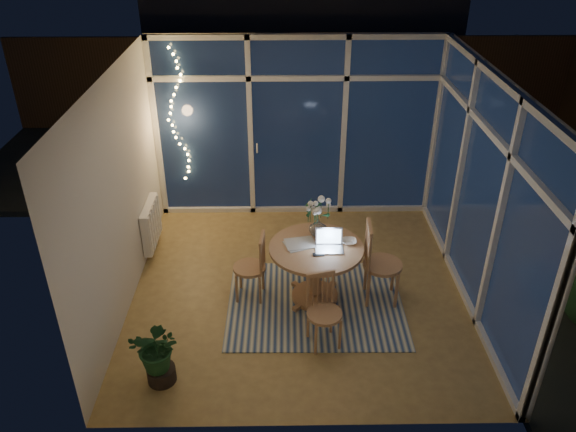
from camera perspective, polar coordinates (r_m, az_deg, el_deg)
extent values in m
plane|color=olive|center=(6.85, 1.33, -7.47)|extent=(4.00, 4.00, 0.00)
plane|color=silver|center=(5.66, 1.64, 13.93)|extent=(4.00, 4.00, 0.00)
cube|color=silver|center=(7.97, 0.93, 8.92)|extent=(4.00, 0.04, 2.60)
cube|color=silver|center=(4.48, 2.43, -9.83)|extent=(4.00, 0.04, 2.60)
cube|color=silver|center=(6.39, -16.78, 1.98)|extent=(0.04, 4.00, 2.60)
cube|color=silver|center=(6.53, 19.29, 2.20)|extent=(0.04, 4.00, 2.60)
cube|color=silver|center=(7.93, 0.94, 8.82)|extent=(4.00, 0.10, 2.60)
cube|color=silver|center=(6.52, 18.96, 2.20)|extent=(0.10, 4.00, 2.60)
cube|color=white|center=(7.56, -13.75, -0.82)|extent=(0.10, 0.70, 0.58)
cube|color=black|center=(11.28, 2.99, 7.96)|extent=(12.00, 6.00, 0.10)
cube|color=#3C2A16|center=(11.41, 0.39, 13.37)|extent=(11.00, 0.08, 1.80)
sphere|color=#173316|center=(9.60, -4.18, 7.14)|extent=(0.90, 0.90, 0.90)
cube|color=beige|center=(6.64, 2.79, -8.84)|extent=(2.04, 1.64, 0.01)
cylinder|color=#AA6E4D|center=(6.50, 2.81, -5.83)|extent=(1.08, 1.08, 0.73)
cube|color=#AA6E4D|center=(6.51, -3.95, -5.12)|extent=(0.44, 0.44, 0.86)
cube|color=#AA6E4D|center=(6.50, 9.61, -4.72)|extent=(0.50, 0.50, 1.02)
cube|color=#AA6E4D|center=(5.87, 3.73, -9.75)|extent=(0.48, 0.48, 0.84)
imported|color=silver|center=(6.45, 3.06, -1.15)|extent=(0.20, 0.20, 0.21)
imported|color=white|center=(6.38, 6.24, -2.62)|extent=(0.15, 0.15, 0.04)
cube|color=#BBBAB2|center=(6.35, 1.06, -2.73)|extent=(0.41, 0.36, 0.01)
cube|color=black|center=(6.16, 3.11, -3.91)|extent=(0.13, 0.07, 0.01)
imported|color=#184421|center=(5.63, -13.06, -13.24)|extent=(0.63, 0.57, 0.76)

